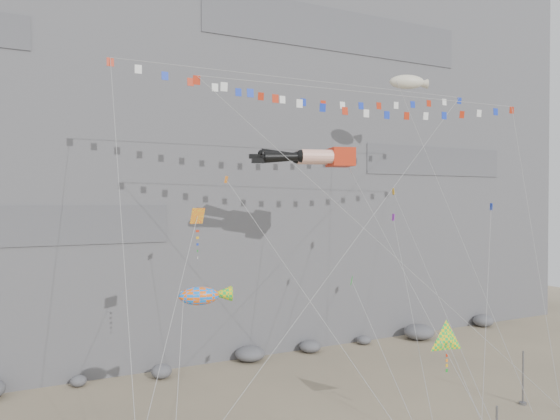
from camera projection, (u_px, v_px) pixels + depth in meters
name	position (u px, v px, depth m)	size (l,w,h in m)	color
cliff	(194.00, 99.00, 59.87)	(80.00, 28.00, 50.00)	slate
talus_boulders	(250.00, 354.00, 46.99)	(60.00, 3.00, 1.20)	slate
anchor_pole_right	(523.00, 378.00, 37.02)	(0.12, 0.12, 3.64)	slate
legs_kite	(313.00, 157.00, 39.46)	(7.72, 18.26, 23.00)	#B5230B
flag_banner_upper	(313.00, 81.00, 40.80)	(30.62, 12.79, 30.45)	#B5230B
flag_banner_lower	(377.00, 94.00, 38.51)	(26.23, 8.46, 24.61)	#B5230B
harlequin_kite	(197.00, 217.00, 31.35)	(7.05, 8.67, 16.20)	red
fish_windsock	(199.00, 296.00, 28.69)	(5.15, 6.84, 11.08)	#FF5F0D
delta_kite	(447.00, 341.00, 31.58)	(3.56, 7.17, 9.09)	yellow
blimp_windsock	(407.00, 83.00, 45.91)	(4.15, 13.81, 26.85)	beige
small_kite_a	(231.00, 187.00, 34.33)	(6.11, 14.14, 21.07)	orange
small_kite_b	(394.00, 221.00, 39.56)	(5.92, 11.15, 17.28)	purple
small_kite_c	(353.00, 284.00, 32.37)	(1.53, 9.71, 12.85)	#179722
small_kite_d	(395.00, 195.00, 42.68)	(5.85, 16.65, 22.23)	gold
small_kite_e	(491.00, 210.00, 39.08)	(9.46, 7.84, 17.55)	#1530B9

